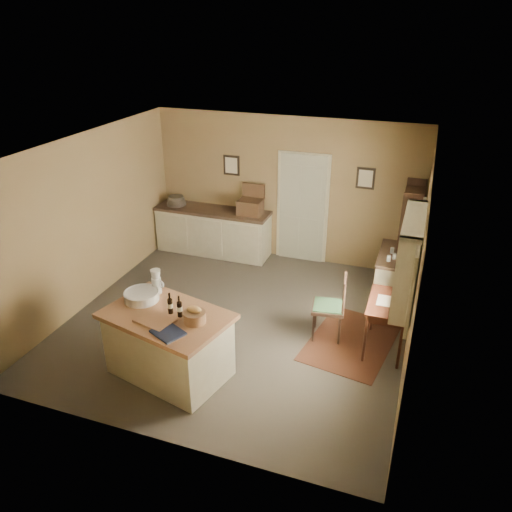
{
  "coord_description": "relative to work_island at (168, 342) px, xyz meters",
  "views": [
    {
      "loc": [
        2.42,
        -6.02,
        4.28
      ],
      "look_at": [
        0.29,
        0.05,
        1.15
      ],
      "focal_mm": 35.0,
      "sensor_mm": 36.0,
      "label": 1
    }
  ],
  "objects": [
    {
      "name": "ground",
      "position": [
        0.39,
        1.41,
        -0.48
      ],
      "size": [
        5.0,
        5.0,
        0.0
      ],
      "primitive_type": "plane",
      "color": "brown",
      "rests_on": "ground"
    },
    {
      "name": "wall_back",
      "position": [
        0.39,
        3.91,
        0.87
      ],
      "size": [
        5.0,
        0.1,
        2.7
      ],
      "primitive_type": "cube",
      "color": "brown",
      "rests_on": "ground"
    },
    {
      "name": "wall_front",
      "position": [
        0.39,
        -1.09,
        0.87
      ],
      "size": [
        5.0,
        0.1,
        2.7
      ],
      "primitive_type": "cube",
      "color": "brown",
      "rests_on": "ground"
    },
    {
      "name": "wall_left",
      "position": [
        -2.11,
        1.41,
        0.87
      ],
      "size": [
        0.1,
        5.0,
        2.7
      ],
      "primitive_type": "cube",
      "color": "brown",
      "rests_on": "ground"
    },
    {
      "name": "wall_right",
      "position": [
        2.89,
        1.41,
        0.87
      ],
      "size": [
        0.1,
        5.0,
        2.7
      ],
      "primitive_type": "cube",
      "color": "brown",
      "rests_on": "ground"
    },
    {
      "name": "ceiling",
      "position": [
        0.39,
        1.41,
        2.22
      ],
      "size": [
        5.0,
        5.0,
        0.0
      ],
      "primitive_type": "plane",
      "color": "silver",
      "rests_on": "wall_back"
    },
    {
      "name": "door",
      "position": [
        0.74,
        3.88,
        0.57
      ],
      "size": [
        0.97,
        0.06,
        2.11
      ],
      "primitive_type": "cube",
      "color": "#A8A78C",
      "rests_on": "ground"
    },
    {
      "name": "framed_prints",
      "position": [
        0.59,
        3.89,
        1.24
      ],
      "size": [
        2.82,
        0.02,
        0.38
      ],
      "color": "black",
      "rests_on": "ground"
    },
    {
      "name": "window",
      "position": [
        2.82,
        1.21,
        1.07
      ],
      "size": [
        0.25,
        1.99,
        1.12
      ],
      "color": "beige",
      "rests_on": "ground"
    },
    {
      "name": "work_island",
      "position": [
        0.0,
        0.0,
        0.0
      ],
      "size": [
        1.75,
        1.36,
        1.2
      ],
      "rotation": [
        0.0,
        0.0,
        -0.24
      ],
      "color": "beige",
      "rests_on": "ground"
    },
    {
      "name": "sideboard",
      "position": [
        -0.95,
        3.61,
        -0.0
      ],
      "size": [
        2.25,
        0.64,
        1.18
      ],
      "color": "beige",
      "rests_on": "ground"
    },
    {
      "name": "rug",
      "position": [
        2.14,
        1.47,
        -0.48
      ],
      "size": [
        1.35,
        1.76,
        0.01
      ],
      "primitive_type": "cube",
      "rotation": [
        0.0,
        0.0,
        -0.17
      ],
      "color": "#492513",
      "rests_on": "ground"
    },
    {
      "name": "writing_desk",
      "position": [
        2.59,
        1.47,
        0.19
      ],
      "size": [
        0.54,
        0.88,
        0.82
      ],
      "color": "black",
      "rests_on": "ground"
    },
    {
      "name": "desk_chair",
      "position": [
        1.77,
        1.5,
        0.01
      ],
      "size": [
        0.52,
        0.52,
        0.98
      ],
      "primitive_type": null,
      "rotation": [
        0.0,
        0.0,
        0.15
      ],
      "color": "black",
      "rests_on": "ground"
    },
    {
      "name": "right_cabinet",
      "position": [
        2.59,
        2.76,
        -0.02
      ],
      "size": [
        0.59,
        1.06,
        0.99
      ],
      "color": "beige",
      "rests_on": "ground"
    },
    {
      "name": "shelving_unit",
      "position": [
        2.74,
        3.27,
        0.45
      ],
      "size": [
        0.32,
        0.84,
        1.87
      ],
      "color": "black",
      "rests_on": "ground"
    }
  ]
}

